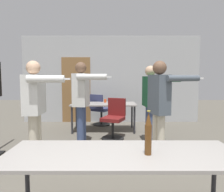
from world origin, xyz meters
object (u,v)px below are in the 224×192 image
Objects in this scene: person_center_tall at (161,101)px; drink_cup at (106,101)px; person_right_polo at (152,97)px; office_chair_near_pushed at (115,120)px; person_near_casual at (83,96)px; person_far_watching at (36,102)px; office_chair_mid_tucked at (101,111)px; beer_bottle at (149,134)px.

drink_cup is (-0.98, 2.37, -0.26)m from person_center_tall.
person_right_polo reaches higher than office_chair_near_pushed.
person_right_polo is 1.80× the size of office_chair_near_pushed.
person_near_casual is 1.05m from office_chair_near_pushed.
person_center_tall is at bearing 89.50° from person_far_watching.
office_chair_mid_tucked is at bearing -174.80° from person_center_tall.
person_far_watching is at bearing -76.14° from office_chair_mid_tucked.
office_chair_near_pushed is at bearing 95.19° from beer_bottle.
beer_bottle is (-0.50, -2.70, -0.08)m from person_right_polo.
drink_cup is (-0.52, 4.03, -0.14)m from beer_bottle.
drink_cup is at bearing -149.32° from person_right_polo.
office_chair_mid_tucked is at bearing 98.73° from beer_bottle.
person_far_watching is 4.22× the size of beer_bottle.
beer_bottle reaches higher than drink_cup.
office_chair_near_pushed is 3.15m from beer_bottle.
person_center_tall reaches higher than beer_bottle.
person_right_polo is at bearing -24.29° from office_chair_mid_tucked.
person_near_casual is at bearing -90.95° from person_right_polo.
beer_bottle is (1.60, -1.65, -0.09)m from person_far_watching.
person_right_polo is at bearing 174.88° from office_chair_near_pushed.
office_chair_mid_tucked is (-1.19, 1.77, -0.57)m from person_right_polo.
office_chair_near_pushed is at bearing -169.70° from person_center_tall.
beer_bottle is 4.07m from drink_cup.
person_near_casual reaches higher than person_far_watching.
person_far_watching is 1.00× the size of person_center_tall.
person_far_watching is at bearing 69.56° from office_chair_near_pushed.
person_right_polo is 4.15× the size of beer_bottle.
office_chair_mid_tucked is at bearing 111.25° from drink_cup.
person_near_casual is at bearing 143.62° from person_far_watching.
drink_cup is (-0.23, 0.93, 0.35)m from office_chair_near_pushed.
office_chair_mid_tucked reaches higher than drink_cup.
beer_bottle is at bearing -49.42° from office_chair_mid_tucked.
person_near_casual reaches higher than person_right_polo.
beer_bottle is (0.28, -3.10, 0.49)m from office_chair_near_pushed.
person_center_tall is 1.02× the size of person_right_polo.
drink_cup is at bearing -174.61° from person_center_tall.
person_center_tall is at bearing -8.60° from person_right_polo.
person_center_tall reaches higher than person_right_polo.
person_near_casual is at bearing -139.42° from person_center_tall.
person_far_watching is at bearing -114.52° from drink_cup.
person_near_casual is 1.56m from drink_cup.
drink_cup is at bearing 169.54° from person_near_casual.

